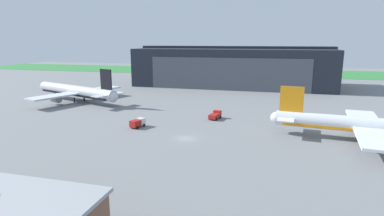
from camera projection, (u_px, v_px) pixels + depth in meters
The scene contains 7 objects.
ground_plane at pixel (186, 139), 74.36m from camera, with size 440.00×440.00×0.00m, color slate.
grass_field_strip at pixel (248, 72), 228.55m from camera, with size 440.00×56.00×0.08m, color #347E3E.
maintenance_hangar at pixel (233, 67), 161.94m from camera, with size 96.30×39.75×19.82m.
airliner_near_left at pixel (372, 126), 71.12m from camera, with size 45.67×35.45×11.87m.
airliner_far_left at pixel (76, 91), 118.96m from camera, with size 42.75×37.19×13.09m.
fuel_bowser at pixel (215, 115), 92.79m from camera, with size 3.38×5.21×2.23m.
ops_van at pixel (138, 123), 83.83m from camera, with size 3.31×4.76×2.23m.
Camera 1 is at (19.69, -68.38, 22.82)m, focal length 29.42 mm.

